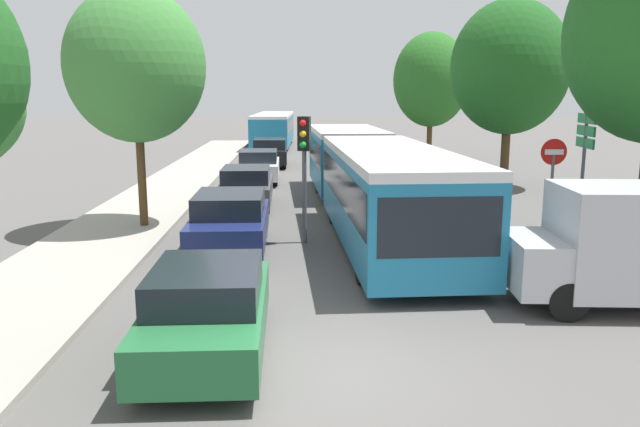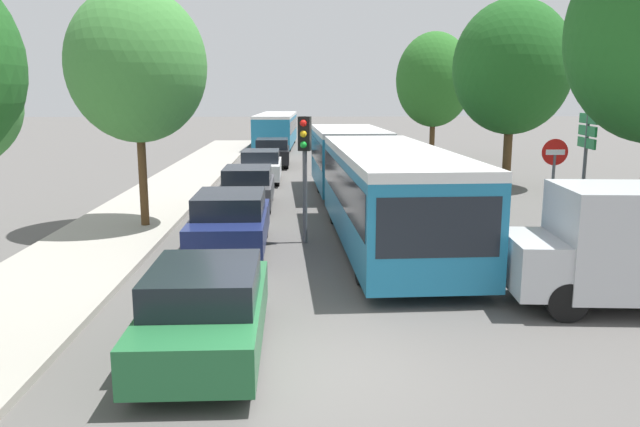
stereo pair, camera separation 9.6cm
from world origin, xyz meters
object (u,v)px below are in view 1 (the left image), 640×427
Objects in this scene: queued_car_navy at (230,221)px; queued_car_graphite at (246,187)px; tree_right_mid at (510,67)px; tree_right_far at (431,80)px; no_entry_sign at (552,174)px; queued_car_black at (270,152)px; city_bus_rear at (274,128)px; queued_car_green at (208,310)px; direction_sign_post at (585,145)px; tree_left_mid at (134,70)px; queued_car_white at (259,166)px; traffic_light at (304,151)px; articulated_bus at (367,173)px.

queued_car_navy reaches higher than queued_car_graphite.
tree_right_mid is 12.36m from tree_right_far.
queued_car_graphite is 1.48× the size of no_entry_sign.
queued_car_graphite is 0.94× the size of queued_car_black.
tree_right_far is at bearing -68.14° from queued_car_black.
tree_right_mid reaches higher than city_bus_rear.
queued_car_navy is (-0.31, 6.55, 0.04)m from queued_car_green.
tree_left_mid is at bearing 2.37° from direction_sign_post.
no_entry_sign is 0.36× the size of tree_right_mid.
direction_sign_post reaches higher than queued_car_green.
no_entry_sign is (8.23, -18.43, 1.10)m from queued_car_black.
queued_car_white is at bearing 73.70° from tree_left_mid.
queued_car_black is 11.31m from tree_right_far.
tree_right_mid reaches higher than traffic_light.
articulated_bus is 11.13m from queued_car_green.
no_entry_sign is at bearing -124.15° from queued_car_graphite.
no_entry_sign is at bearing -50.04° from queued_car_green.
city_bus_rear is at bearing -0.78° from queued_car_navy.
direction_sign_post is at bearing 109.53° from traffic_light.
direction_sign_post is at bearing 66.49° from articulated_bus.
queued_car_black is 19.85m from direction_sign_post.
articulated_bus is 4.23× the size of queued_car_graphite.
tree_left_mid is (-2.83, -3.59, 3.93)m from queued_car_graphite.
direction_sign_post is (7.97, 0.86, 0.07)m from traffic_light.
queued_car_navy is 1.55× the size of no_entry_sign.
queued_car_white is 0.55× the size of tree_right_far.
traffic_light is at bearing -175.49° from queued_car_black.
queued_car_white is (0.05, 12.59, -0.03)m from queued_car_navy.
queued_car_graphite is 0.60× the size of tree_left_mid.
direction_sign_post is at bearing -115.24° from queued_car_graphite.
city_bus_rear is 2.63× the size of queued_car_black.
tree_right_mid reaches higher than queued_car_white.
queued_car_black is at bearing 78.94° from tree_left_mid.
queued_car_black is (-3.68, 14.98, -0.73)m from articulated_bus.
queued_car_green is 0.93× the size of queued_car_black.
articulated_bus is 7.68m from tree_left_mid.
queued_car_black is 0.63× the size of tree_left_mid.
no_entry_sign reaches higher than articulated_bus.
articulated_bus is at bearing -169.91° from city_bus_rear.
queued_car_navy is 12.59m from queued_car_white.
tree_right_mid is at bearing -87.15° from tree_right_far.
queued_car_black is at bearing -177.07° from city_bus_rear.
queued_car_green is 6.56m from queued_car_navy.
tree_left_mid is (-11.42, 2.11, 2.78)m from no_entry_sign.
no_entry_sign is at bearing -93.93° from tree_right_far.
articulated_bus is at bearing 160.28° from traffic_light.
queued_car_green is 0.53× the size of tree_right_mid.
queued_car_green is 0.59× the size of tree_left_mid.
traffic_light is (1.80, -30.60, 1.06)m from city_bus_rear.
traffic_light is at bearing -12.98° from queued_car_green.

